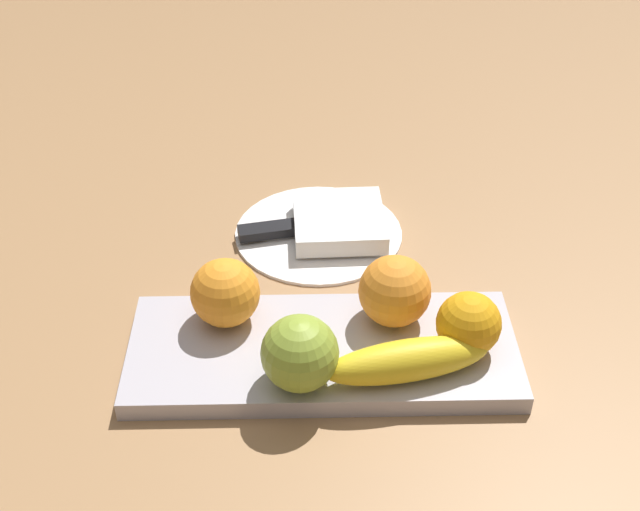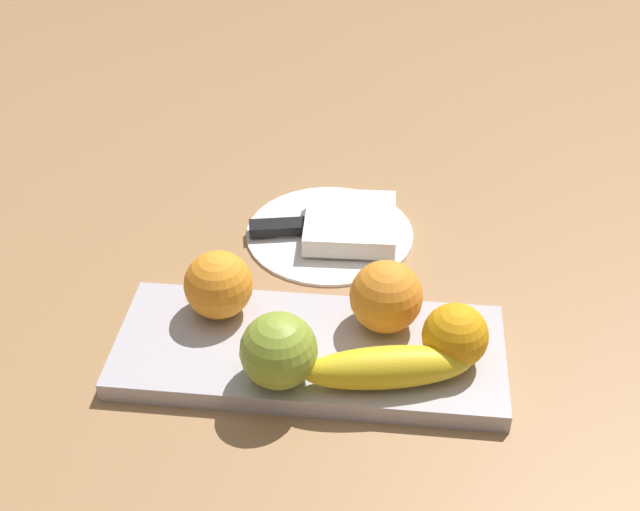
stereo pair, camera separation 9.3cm
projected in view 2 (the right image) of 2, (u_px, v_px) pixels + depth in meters
ground_plane at (311, 350)px, 0.89m from camera, size 2.40×2.40×0.00m
fruit_tray at (309, 352)px, 0.87m from camera, size 0.40×0.16×0.02m
apple at (279, 351)px, 0.80m from camera, size 0.08×0.08×0.08m
banana at (387, 367)px, 0.81m from camera, size 0.17×0.07×0.04m
orange_near_apple at (455, 336)px, 0.83m from camera, size 0.07×0.07×0.07m
orange_near_banana at (386, 297)px, 0.87m from camera, size 0.08×0.08×0.08m
orange_center at (218, 285)px, 0.88m from camera, size 0.07×0.07×0.07m
dinner_plate at (329, 232)px, 1.05m from camera, size 0.21×0.21×0.01m
folded_napkin at (350, 223)px, 1.04m from camera, size 0.11×0.12×0.02m
knife at (298, 227)px, 1.04m from camera, size 0.18×0.06×0.01m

